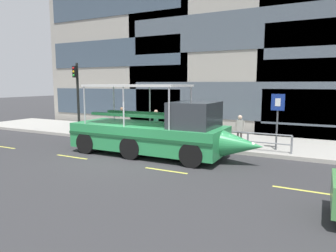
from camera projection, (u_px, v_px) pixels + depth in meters
name	position (u px, v px, depth m)	size (l,w,h in m)	color
ground_plane	(127.00, 159.00, 13.55)	(120.00, 120.00, 0.00)	#333335
sidewalk	(180.00, 137.00, 18.47)	(32.00, 4.80, 0.18)	#A8A59E
curb_edge	(161.00, 144.00, 16.28)	(32.00, 0.18, 0.18)	#B2ADA3
lane_centreline	(115.00, 163.00, 12.77)	(25.80, 0.12, 0.01)	#DBD64C
curb_guardrail	(174.00, 132.00, 16.20)	(11.69, 0.09, 0.85)	gray
traffic_light_pole	(77.00, 91.00, 19.60)	(0.24, 0.46, 4.40)	black
parking_sign	(277.00, 112.00, 14.22)	(0.60, 0.12, 2.63)	#4C4F54
duck_tour_boat	(158.00, 132.00, 14.00)	(9.00, 2.63, 3.24)	#2D9351
pedestrian_near_bow	(240.00, 128.00, 15.20)	(0.45, 0.21, 1.57)	#47423D
pedestrian_mid_left	(193.00, 121.00, 16.68)	(0.24, 0.51, 1.77)	#47423D
pedestrian_mid_right	(156.00, 121.00, 17.67)	(0.22, 0.47, 1.62)	#47423D
pedestrian_near_stern	(122.00, 117.00, 19.41)	(0.41, 0.32, 1.64)	black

